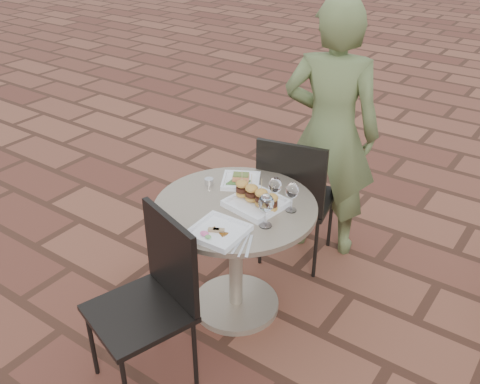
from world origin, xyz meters
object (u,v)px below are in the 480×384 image
Objects in this scene: cafe_table at (236,241)px; plate_tuna at (218,231)px; plate_salmon at (241,180)px; plate_sliders at (256,199)px; diner at (330,133)px; chair_far at (294,192)px; chair_near at (154,290)px.

plate_tuna reaches higher than cafe_table.
plate_salmon is 0.27m from plate_sliders.
diner is at bearing 71.53° from plate_salmon.
cafe_table is 0.52× the size of diner.
diner reaches higher than chair_far.
chair_near is at bearing -84.39° from plate_salmon.
plate_sliders is at bearing -36.65° from plate_salmon.
plate_tuna is at bearing 80.86° from chair_far.
chair_far is 3.52× the size of plate_tuna.
chair_far and chair_near have the same top height.
diner is at bearing 89.18° from plate_sliders.
diner reaches higher than cafe_table.
cafe_table is 0.98m from diner.
chair_far is at bearing 65.98° from plate_salmon.
diner reaches higher than plate_sliders.
chair_far is (0.05, 0.58, 0.07)m from cafe_table.
chair_near is 0.88m from plate_salmon.
cafe_table is 2.83× the size of plate_sliders.
cafe_table is at bearing 73.15° from chair_far.
cafe_table is 0.97× the size of chair_far.
chair_far is at bearing 62.13° from diner.
diner reaches higher than chair_near.
plate_salmon is at bearing 53.57° from chair_far.
cafe_table is at bearing -150.03° from plate_sliders.
diner is 1.18m from plate_tuna.
chair_near is 0.42m from plate_tuna.
chair_far is 0.45m from diner.
cafe_table is at bearing 108.64° from plate_tuna.
chair_far is 0.45m from plate_salmon.
cafe_table is at bearing 66.75° from diner.
diner is 5.86× the size of plate_salmon.
plate_sliders is (0.22, -0.16, 0.03)m from plate_salmon.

